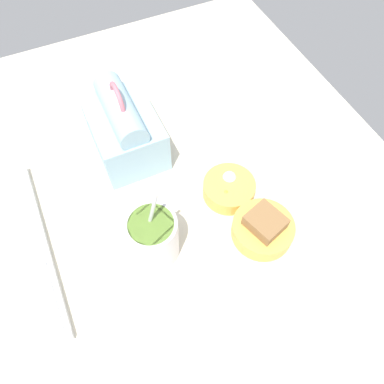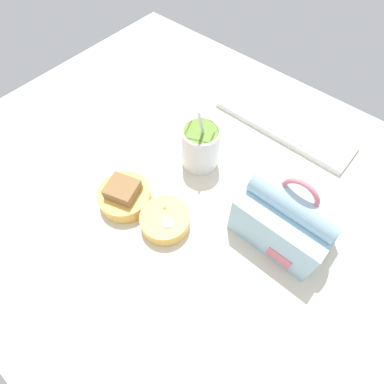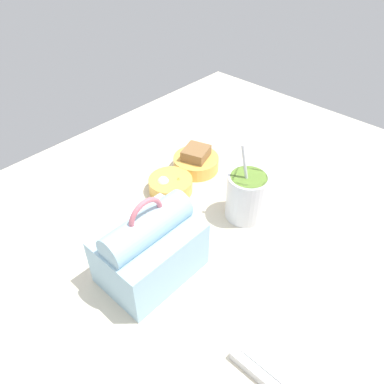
{
  "view_description": "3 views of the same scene",
  "coord_description": "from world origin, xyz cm",
  "px_view_note": "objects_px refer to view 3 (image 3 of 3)",
  "views": [
    {
      "loc": [
        -36.24,
        13.36,
        74.39
      ],
      "look_at": [
        1.71,
        -4.09,
        7.0
      ],
      "focal_mm": 35.0,
      "sensor_mm": 36.0,
      "label": 1
    },
    {
      "loc": [
        26.29,
        -32.8,
        66.72
      ],
      "look_at": [
        1.71,
        -4.09,
        7.0
      ],
      "focal_mm": 28.0,
      "sensor_mm": 36.0,
      "label": 2
    },
    {
      "loc": [
        53.36,
        43.75,
        66.23
      ],
      "look_at": [
        1.71,
        -4.09,
        7.0
      ],
      "focal_mm": 35.0,
      "sensor_mm": 36.0,
      "label": 3
    }
  ],
  "objects_px": {
    "lunch_bag": "(150,248)",
    "soup_cup": "(247,195)",
    "keyboard": "(321,301)",
    "bento_bowl_sandwich": "(196,161)",
    "bento_bowl_snacks": "(171,185)"
  },
  "relations": [
    {
      "from": "lunch_bag",
      "to": "soup_cup",
      "type": "distance_m",
      "value": 0.28
    },
    {
      "from": "keyboard",
      "to": "bento_bowl_sandwich",
      "type": "xyz_separation_m",
      "value": [
        -0.17,
        -0.48,
        0.02
      ]
    },
    {
      "from": "lunch_bag",
      "to": "bento_bowl_snacks",
      "type": "xyz_separation_m",
      "value": [
        -0.22,
        -0.16,
        -0.05
      ]
    },
    {
      "from": "bento_bowl_sandwich",
      "to": "bento_bowl_snacks",
      "type": "height_order",
      "value": "bento_bowl_sandwich"
    },
    {
      "from": "lunch_bag",
      "to": "bento_bowl_sandwich",
      "type": "bearing_deg",
      "value": -151.94
    },
    {
      "from": "keyboard",
      "to": "bento_bowl_snacks",
      "type": "height_order",
      "value": "bento_bowl_snacks"
    },
    {
      "from": "keyboard",
      "to": "soup_cup",
      "type": "distance_m",
      "value": 0.29
    },
    {
      "from": "soup_cup",
      "to": "bento_bowl_sandwich",
      "type": "xyz_separation_m",
      "value": [
        -0.06,
        -0.22,
        -0.04
      ]
    },
    {
      "from": "keyboard",
      "to": "soup_cup",
      "type": "height_order",
      "value": "soup_cup"
    },
    {
      "from": "bento_bowl_snacks",
      "to": "bento_bowl_sandwich",
      "type": "bearing_deg",
      "value": -171.59
    },
    {
      "from": "soup_cup",
      "to": "keyboard",
      "type": "bearing_deg",
      "value": 68.06
    },
    {
      "from": "keyboard",
      "to": "soup_cup",
      "type": "bearing_deg",
      "value": -111.94
    },
    {
      "from": "lunch_bag",
      "to": "bento_bowl_sandwich",
      "type": "height_order",
      "value": "lunch_bag"
    },
    {
      "from": "keyboard",
      "to": "lunch_bag",
      "type": "relative_size",
      "value": 2.06
    },
    {
      "from": "soup_cup",
      "to": "bento_bowl_snacks",
      "type": "distance_m",
      "value": 0.21
    }
  ]
}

